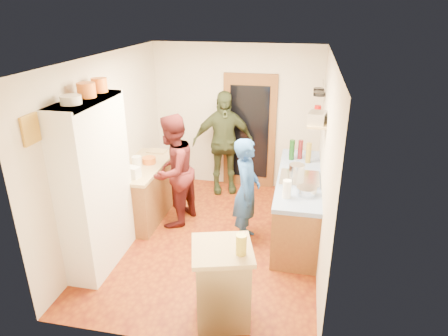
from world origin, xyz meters
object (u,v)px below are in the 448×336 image
(island_base, at_px, (222,286))
(person_left, at_px, (176,170))
(person_hob, at_px, (248,192))
(hutch_body, at_px, (96,186))
(person_back, at_px, (224,143))
(right_counter_base, at_px, (297,205))

(island_base, bearing_deg, person_left, 119.99)
(island_base, bearing_deg, person_hob, 88.54)
(hutch_body, xyz_separation_m, person_hob, (1.81, 0.87, -0.32))
(person_left, height_order, person_back, person_back)
(island_base, distance_m, person_hob, 1.65)
(right_counter_base, xyz_separation_m, person_left, (-1.84, -0.11, 0.45))
(right_counter_base, xyz_separation_m, person_hob, (-0.69, -0.43, 0.36))
(hutch_body, height_order, person_hob, hutch_body)
(hutch_body, height_order, island_base, hutch_body)
(person_left, bearing_deg, island_base, 43.44)
(right_counter_base, height_order, person_hob, person_hob)
(person_hob, bearing_deg, hutch_body, 114.62)
(right_counter_base, relative_size, person_back, 1.19)
(island_base, relative_size, person_hob, 0.55)
(hutch_body, relative_size, right_counter_base, 1.00)
(right_counter_base, distance_m, person_back, 1.85)
(person_hob, relative_size, person_back, 0.84)
(right_counter_base, bearing_deg, person_left, -176.60)
(hutch_body, relative_size, island_base, 2.56)
(hutch_body, bearing_deg, person_left, 61.08)
(hutch_body, xyz_separation_m, person_left, (0.66, 1.19, -0.23))
(hutch_body, height_order, person_left, hutch_body)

